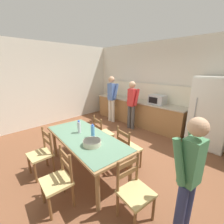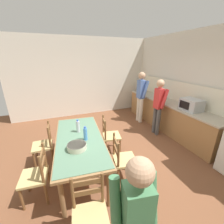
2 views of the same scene
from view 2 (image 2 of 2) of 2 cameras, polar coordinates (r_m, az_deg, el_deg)
name	(u,v)px [view 2 (image 2 of 2)]	position (r m, az deg, el deg)	size (l,w,h in m)	color
ground_plane	(114,161)	(3.54, 0.72, -18.23)	(8.32, 8.32, 0.00)	brown
wall_back	(212,89)	(4.58, 33.69, 7.41)	(6.52, 0.12, 2.90)	silver
wall_left	(82,78)	(5.96, -11.43, 12.66)	(0.12, 5.20, 2.90)	silver
kitchen_counter	(167,115)	(5.12, 20.26, -1.08)	(3.63, 0.66, 0.89)	#9E7042
counter_splashback	(178,91)	(5.12, 23.92, 7.18)	(3.59, 0.03, 0.60)	#EFE8CB
microwave	(191,105)	(4.38, 27.98, 2.48)	(0.50, 0.39, 0.30)	#B2B7BC
dining_table	(80,141)	(3.00, -12.19, -10.89)	(2.11, 1.07, 0.75)	olive
bottle_near_centre	(78,126)	(3.13, -12.82, -5.36)	(0.07, 0.07, 0.27)	silver
bottle_off_centre	(85,134)	(2.82, -10.11, -8.19)	(0.07, 0.07, 0.27)	#4C8ED6
serving_bowl	(77,146)	(2.63, -13.24, -12.57)	(0.32, 0.32, 0.09)	beige
chair_head_end	(90,215)	(2.18, -8.40, -34.21)	(0.45, 0.47, 0.91)	brown
chair_side_near_left	(44,145)	(3.58, -24.39, -11.30)	(0.42, 0.40, 0.91)	brown
chair_side_near_right	(36,176)	(2.84, -26.85, -20.84)	(0.46, 0.44, 0.91)	brown
chair_side_far_right	(123,159)	(2.88, 4.21, -17.57)	(0.49, 0.47, 0.91)	brown
chair_side_far_left	(110,136)	(3.61, -0.78, -8.96)	(0.49, 0.47, 0.91)	brown
person_at_sink	(141,95)	(5.27, 10.92, 6.48)	(0.44, 0.30, 1.74)	silver
person_at_counter	(158,105)	(4.50, 17.26, 2.71)	(0.41, 0.28, 1.63)	#4C4C4C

